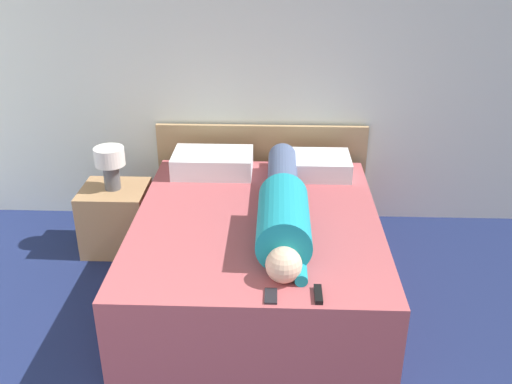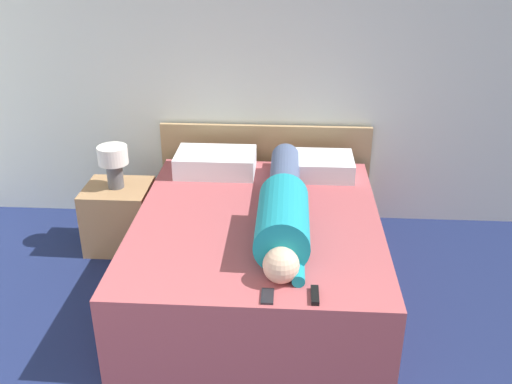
% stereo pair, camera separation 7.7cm
% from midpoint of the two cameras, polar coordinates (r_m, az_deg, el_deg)
% --- Properties ---
extents(wall_back, '(6.02, 0.06, 2.60)m').
position_cam_midpoint_polar(wall_back, '(4.52, -2.91, 12.75)').
color(wall_back, silver).
rests_on(wall_back, ground_plane).
extents(bed, '(1.58, 1.90, 0.56)m').
position_cam_midpoint_polar(bed, '(3.82, -0.50, -6.29)').
color(bed, '#A84C51').
rests_on(bed, ground_plane).
extents(headboard, '(1.70, 0.04, 0.82)m').
position_cam_midpoint_polar(headboard, '(4.72, 0.08, 1.95)').
color(headboard, tan).
rests_on(headboard, ground_plane).
extents(nightstand, '(0.49, 0.45, 0.50)m').
position_cam_midpoint_polar(nightstand, '(4.48, -14.24, -2.54)').
color(nightstand, '#A37A51').
rests_on(nightstand, ground_plane).
extents(table_lamp, '(0.22, 0.22, 0.32)m').
position_cam_midpoint_polar(table_lamp, '(4.29, -14.88, 2.87)').
color(table_lamp, '#4C4C51').
rests_on(table_lamp, nightstand).
extents(person_lying, '(0.31, 1.61, 0.31)m').
position_cam_midpoint_polar(person_lying, '(3.52, 2.13, -1.53)').
color(person_lying, '#DBB293').
rests_on(person_lying, bed).
extents(pillow_near_headboard, '(0.59, 0.39, 0.16)m').
position_cam_midpoint_polar(pillow_near_headboard, '(4.32, -4.85, 2.93)').
color(pillow_near_headboard, white).
rests_on(pillow_near_headboard, bed).
extents(pillow_second, '(0.56, 0.39, 0.14)m').
position_cam_midpoint_polar(pillow_second, '(4.30, 5.13, 2.69)').
color(pillow_second, white).
rests_on(pillow_second, bed).
extents(tv_remote, '(0.04, 0.15, 0.02)m').
position_cam_midpoint_polar(tv_remote, '(2.96, 5.50, -10.16)').
color(tv_remote, black).
rests_on(tv_remote, bed).
extents(cell_phone, '(0.06, 0.13, 0.01)m').
position_cam_midpoint_polar(cell_phone, '(2.94, 0.74, -10.37)').
color(cell_phone, black).
rests_on(cell_phone, bed).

